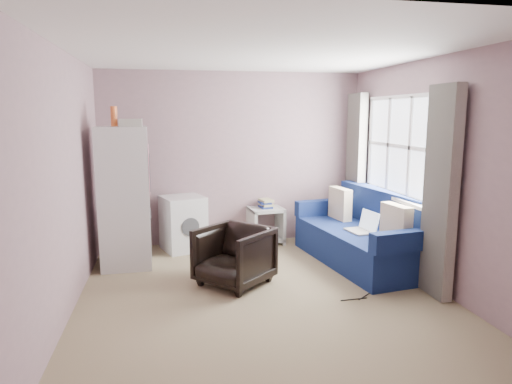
{
  "coord_description": "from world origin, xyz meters",
  "views": [
    {
      "loc": [
        -0.95,
        -4.52,
        1.89
      ],
      "look_at": [
        0.05,
        0.6,
        1.0
      ],
      "focal_mm": 32.0,
      "sensor_mm": 36.0,
      "label": 1
    }
  ],
  "objects_px": {
    "fridge": "(125,197)",
    "sofa": "(365,237)",
    "washing_machine": "(183,222)",
    "armchair": "(234,253)",
    "side_table": "(265,222)"
  },
  "relations": [
    {
      "from": "fridge",
      "to": "sofa",
      "type": "height_order",
      "value": "fridge"
    },
    {
      "from": "washing_machine",
      "to": "armchair",
      "type": "bearing_deg",
      "value": -89.75
    },
    {
      "from": "side_table",
      "to": "sofa",
      "type": "bearing_deg",
      "value": -47.0
    },
    {
      "from": "armchair",
      "to": "fridge",
      "type": "relative_size",
      "value": 0.36
    },
    {
      "from": "side_table",
      "to": "sofa",
      "type": "xyz_separation_m",
      "value": [
        1.06,
        -1.14,
        0.03
      ]
    },
    {
      "from": "sofa",
      "to": "side_table",
      "type": "bearing_deg",
      "value": 124.58
    },
    {
      "from": "fridge",
      "to": "sofa",
      "type": "distance_m",
      "value": 3.08
    },
    {
      "from": "side_table",
      "to": "sofa",
      "type": "distance_m",
      "value": 1.56
    },
    {
      "from": "armchair",
      "to": "fridge",
      "type": "xyz_separation_m",
      "value": [
        -1.23,
        0.9,
        0.52
      ]
    },
    {
      "from": "washing_machine",
      "to": "sofa",
      "type": "bearing_deg",
      "value": -42.85
    },
    {
      "from": "armchair",
      "to": "side_table",
      "type": "bearing_deg",
      "value": 113.61
    },
    {
      "from": "armchair",
      "to": "sofa",
      "type": "xyz_separation_m",
      "value": [
        1.77,
        0.45,
        -0.03
      ]
    },
    {
      "from": "washing_machine",
      "to": "side_table",
      "type": "distance_m",
      "value": 1.22
    },
    {
      "from": "fridge",
      "to": "washing_machine",
      "type": "relative_size",
      "value": 2.6
    },
    {
      "from": "fridge",
      "to": "washing_machine",
      "type": "xyz_separation_m",
      "value": [
        0.72,
        0.57,
        -0.49
      ]
    }
  ]
}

